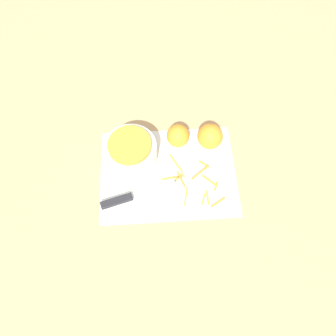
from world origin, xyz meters
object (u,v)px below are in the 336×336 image
Objects in this scene: bowl_speckled at (131,152)px; orange_right at (210,136)px; orange_left at (178,136)px; knife at (126,198)px.

bowl_speckled reaches higher than orange_right.
bowl_speckled is 0.15m from orange_left.
orange_right is (0.24, 0.04, -0.01)m from bowl_speckled.
knife is 2.87× the size of orange_right.
orange_left is at bearing 32.87° from knife.
orange_left is at bearing 173.57° from orange_right.
bowl_speckled reaches higher than knife.
orange_right is at bearing 18.14° from knife.
knife is at bearing -131.79° from orange_left.
bowl_speckled is 0.14m from knife.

